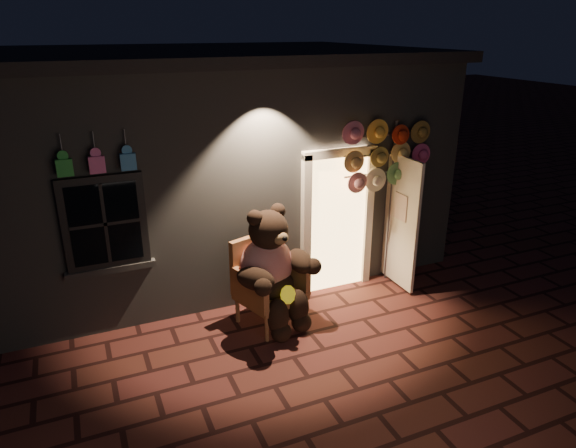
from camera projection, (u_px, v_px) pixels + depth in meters
ground at (294, 357)px, 6.31m from camera, size 60.00×60.00×0.00m
shop_building at (203, 151)px, 9.10m from camera, size 7.30×5.95×3.51m
wicker_armchair at (266, 281)px, 6.92m from camera, size 0.99×0.95×1.19m
teddy_bear at (272, 269)px, 6.72m from camera, size 1.16×1.08×1.68m
hat_rack at (386, 155)px, 7.40m from camera, size 1.44×0.22×2.55m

